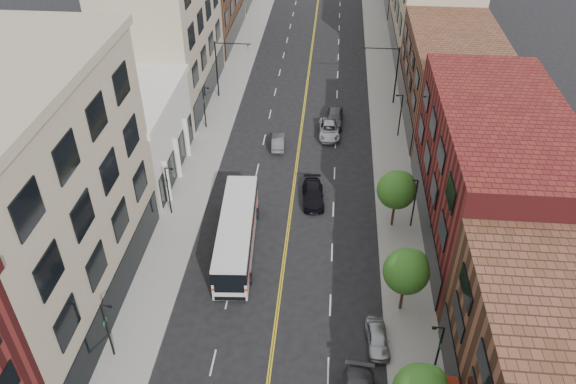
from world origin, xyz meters
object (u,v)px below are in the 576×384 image
(car_parked_far, at_px, (377,338))
(car_lane_behind, at_px, (278,142))
(car_lane_a, at_px, (313,194))
(car_lane_c, at_px, (334,117))
(car_lane_b, at_px, (329,130))
(city_bus, at_px, (237,232))

(car_parked_far, distance_m, car_lane_behind, 27.86)
(car_parked_far, relative_size, car_lane_a, 0.78)
(car_lane_behind, xyz_separation_m, car_lane_c, (6.05, 5.73, 0.18))
(car_lane_b, bearing_deg, car_lane_a, -98.51)
(city_bus, height_order, car_lane_behind, city_bus)
(car_parked_far, xyz_separation_m, car_lane_c, (-3.64, 31.85, 0.18))
(car_lane_a, distance_m, car_lane_b, 12.50)
(city_bus, height_order, car_lane_b, city_bus)
(car_lane_behind, bearing_deg, car_lane_c, -140.76)
(city_bus, relative_size, car_lane_c, 2.64)
(city_bus, distance_m, car_lane_a, 9.66)
(city_bus, height_order, car_lane_a, city_bus)
(city_bus, xyz_separation_m, car_lane_a, (6.13, 7.37, -1.17))
(car_parked_far, distance_m, car_lane_b, 29.40)
(car_parked_far, distance_m, car_lane_a, 17.51)
(car_parked_far, bearing_deg, city_bus, 135.87)
(car_lane_a, bearing_deg, car_lane_b, 79.06)
(city_bus, height_order, car_lane_c, city_bus)
(city_bus, distance_m, car_lane_behind, 16.97)
(city_bus, relative_size, car_parked_far, 3.36)
(city_bus, distance_m, car_lane_b, 21.16)
(car_lane_behind, distance_m, car_lane_c, 8.34)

